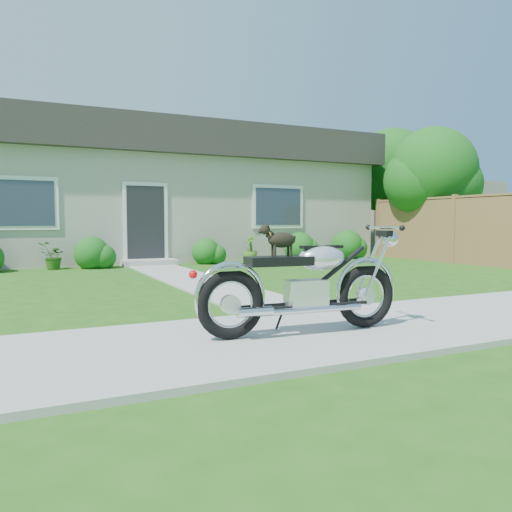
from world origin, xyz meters
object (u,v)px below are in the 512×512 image
(potted_plant_left, at_px, (52,256))
(potted_plant_right, at_px, (250,249))
(house, at_px, (169,191))
(motorcycle_with_dog, at_px, (306,284))
(fence, at_px, (454,229))
(tree_near, at_px, (438,174))
(tree_far, at_px, (396,173))

(potted_plant_left, bearing_deg, potted_plant_right, 0.00)
(house, bearing_deg, potted_plant_right, -68.18)
(house, height_order, motorcycle_with_dog, house)
(potted_plant_left, relative_size, motorcycle_with_dog, 0.30)
(fence, distance_m, tree_near, 2.41)
(tree_near, height_order, potted_plant_right, tree_near)
(house, xyz_separation_m, tree_near, (7.17, -4.74, 0.44))
(house, xyz_separation_m, potted_plant_right, (1.38, -3.44, -1.77))
(motorcycle_with_dog, bearing_deg, tree_far, 50.09)
(house, bearing_deg, motorcycle_with_dog, -99.22)
(fence, distance_m, potted_plant_left, 10.55)
(tree_near, xyz_separation_m, tree_far, (1.06, 3.12, 0.36))
(house, distance_m, potted_plant_left, 5.48)
(tree_near, bearing_deg, tree_far, 71.16)
(tree_near, relative_size, potted_plant_left, 6.17)
(tree_far, height_order, motorcycle_with_dog, tree_far)
(house, relative_size, tree_near, 3.10)
(fence, bearing_deg, house, 135.26)
(fence, xyz_separation_m, potted_plant_right, (-4.92, 2.80, -0.56))
(tree_near, xyz_separation_m, potted_plant_left, (-11.02, 1.29, -2.27))
(house, xyz_separation_m, fence, (6.30, -6.24, -1.22))
(tree_far, xyz_separation_m, potted_plant_right, (-6.85, -1.83, -2.57))
(tree_far, bearing_deg, house, 168.88)
(house, xyz_separation_m, tree_far, (8.23, -1.62, 0.80))
(house, bearing_deg, potted_plant_left, -138.19)
(tree_near, height_order, motorcycle_with_dog, tree_near)
(fence, height_order, motorcycle_with_dog, fence)
(fence, height_order, potted_plant_left, fence)
(fence, bearing_deg, motorcycle_with_dog, -144.82)
(tree_far, bearing_deg, potted_plant_right, -165.06)
(tree_far, distance_m, motorcycle_with_dog, 14.80)
(fence, xyz_separation_m, motorcycle_with_dog, (-8.26, -5.83, -0.41))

